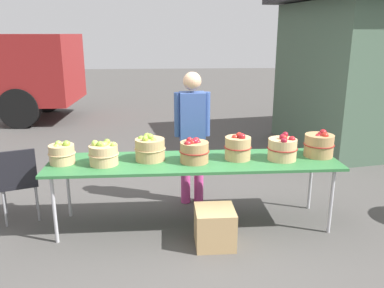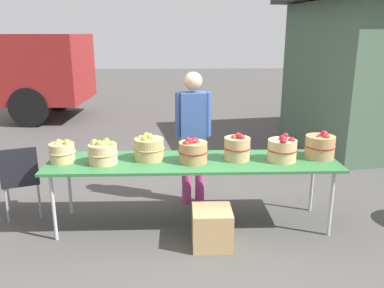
{
  "view_description": "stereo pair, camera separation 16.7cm",
  "coord_description": "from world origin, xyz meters",
  "px_view_note": "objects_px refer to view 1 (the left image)",
  "views": [
    {
      "loc": [
        -0.31,
        -3.97,
        2.07
      ],
      "look_at": [
        0.0,
        0.3,
        0.85
      ],
      "focal_mm": 36.53,
      "sensor_mm": 36.0,
      "label": 1
    },
    {
      "loc": [
        -0.14,
        -3.98,
        2.07
      ],
      "look_at": [
        0.0,
        0.3,
        0.85
      ],
      "focal_mm": 36.53,
      "sensor_mm": 36.0,
      "label": 2
    }
  ],
  "objects_px": {
    "apple_basket_green_0": "(62,153)",
    "apple_basket_green_1": "(104,154)",
    "apple_basket_red_1": "(238,147)",
    "folding_chair": "(18,178)",
    "apple_basket_red_0": "(194,151)",
    "apple_basket_red_2": "(283,148)",
    "produce_crate": "(215,227)",
    "vendor_adult": "(192,128)",
    "apple_basket_green_2": "(150,148)",
    "apple_basket_red_3": "(319,145)",
    "market_table": "(194,164)"
  },
  "relations": [
    {
      "from": "apple_basket_green_0",
      "to": "apple_basket_green_1",
      "type": "xyz_separation_m",
      "value": [
        0.44,
        -0.06,
        0.01
      ]
    },
    {
      "from": "apple_basket_red_1",
      "to": "folding_chair",
      "type": "relative_size",
      "value": 0.35
    },
    {
      "from": "apple_basket_red_0",
      "to": "apple_basket_red_2",
      "type": "xyz_separation_m",
      "value": [
        0.96,
        0.01,
        0.01
      ]
    },
    {
      "from": "produce_crate",
      "to": "apple_basket_red_0",
      "type": "bearing_deg",
      "value": 113.1
    },
    {
      "from": "apple_basket_green_1",
      "to": "apple_basket_red_2",
      "type": "bearing_deg",
      "value": 0.69
    },
    {
      "from": "vendor_adult",
      "to": "apple_basket_red_1",
      "type": "bearing_deg",
      "value": 126.08
    },
    {
      "from": "apple_basket_green_1",
      "to": "produce_crate",
      "type": "height_order",
      "value": "apple_basket_green_1"
    },
    {
      "from": "apple_basket_green_2",
      "to": "apple_basket_red_1",
      "type": "relative_size",
      "value": 1.12
    },
    {
      "from": "apple_basket_red_1",
      "to": "vendor_adult",
      "type": "xyz_separation_m",
      "value": [
        -0.45,
        0.58,
        0.08
      ]
    },
    {
      "from": "apple_basket_red_1",
      "to": "produce_crate",
      "type": "distance_m",
      "value": 0.89
    },
    {
      "from": "apple_basket_red_0",
      "to": "apple_basket_red_3",
      "type": "relative_size",
      "value": 0.95
    },
    {
      "from": "apple_basket_green_2",
      "to": "vendor_adult",
      "type": "xyz_separation_m",
      "value": [
        0.5,
        0.54,
        0.09
      ]
    },
    {
      "from": "folding_chair",
      "to": "vendor_adult",
      "type": "bearing_deg",
      "value": 169.81
    },
    {
      "from": "apple_basket_green_0",
      "to": "apple_basket_green_1",
      "type": "relative_size",
      "value": 0.89
    },
    {
      "from": "apple_basket_green_0",
      "to": "produce_crate",
      "type": "height_order",
      "value": "apple_basket_green_0"
    },
    {
      "from": "apple_basket_green_0",
      "to": "apple_basket_red_2",
      "type": "bearing_deg",
      "value": -1.0
    },
    {
      "from": "apple_basket_red_0",
      "to": "produce_crate",
      "type": "bearing_deg",
      "value": -66.9
    },
    {
      "from": "vendor_adult",
      "to": "apple_basket_green_1",
      "type": "bearing_deg",
      "value": 31.9
    },
    {
      "from": "apple_basket_red_1",
      "to": "apple_basket_red_3",
      "type": "height_order",
      "value": "apple_basket_red_3"
    },
    {
      "from": "folding_chair",
      "to": "apple_basket_red_0",
      "type": "bearing_deg",
      "value": 151.24
    },
    {
      "from": "market_table",
      "to": "apple_basket_red_1",
      "type": "bearing_deg",
      "value": 2.58
    },
    {
      "from": "apple_basket_green_0",
      "to": "apple_basket_red_3",
      "type": "xyz_separation_m",
      "value": [
        2.78,
        0.05,
        0.02
      ]
    },
    {
      "from": "market_table",
      "to": "apple_basket_red_3",
      "type": "bearing_deg",
      "value": 2.45
    },
    {
      "from": "apple_basket_red_2",
      "to": "apple_basket_red_1",
      "type": "bearing_deg",
      "value": 173.6
    },
    {
      "from": "apple_basket_green_2",
      "to": "apple_basket_red_0",
      "type": "height_order",
      "value": "apple_basket_green_2"
    },
    {
      "from": "market_table",
      "to": "produce_crate",
      "type": "distance_m",
      "value": 0.72
    },
    {
      "from": "apple_basket_red_0",
      "to": "apple_basket_red_3",
      "type": "bearing_deg",
      "value": 4.3
    },
    {
      "from": "vendor_adult",
      "to": "folding_chair",
      "type": "distance_m",
      "value": 2.06
    },
    {
      "from": "apple_basket_green_0",
      "to": "apple_basket_red_0",
      "type": "height_order",
      "value": "apple_basket_red_0"
    },
    {
      "from": "apple_basket_red_1",
      "to": "apple_basket_red_2",
      "type": "height_order",
      "value": "apple_basket_red_1"
    },
    {
      "from": "apple_basket_red_3",
      "to": "vendor_adult",
      "type": "bearing_deg",
      "value": 158.51
    },
    {
      "from": "apple_basket_green_0",
      "to": "apple_basket_red_1",
      "type": "relative_size",
      "value": 0.93
    },
    {
      "from": "apple_basket_red_0",
      "to": "produce_crate",
      "type": "height_order",
      "value": "apple_basket_red_0"
    },
    {
      "from": "apple_basket_red_0",
      "to": "apple_basket_red_1",
      "type": "bearing_deg",
      "value": 7.92
    },
    {
      "from": "apple_basket_green_0",
      "to": "apple_basket_red_3",
      "type": "distance_m",
      "value": 2.78
    },
    {
      "from": "apple_basket_red_1",
      "to": "folding_chair",
      "type": "bearing_deg",
      "value": 174.84
    },
    {
      "from": "apple_basket_green_0",
      "to": "produce_crate",
      "type": "distance_m",
      "value": 1.76
    },
    {
      "from": "apple_basket_green_2",
      "to": "apple_basket_green_0",
      "type": "bearing_deg",
      "value": -176.73
    },
    {
      "from": "market_table",
      "to": "apple_basket_red_1",
      "type": "relative_size",
      "value": 10.33
    },
    {
      "from": "apple_basket_green_2",
      "to": "vendor_adult",
      "type": "bearing_deg",
      "value": 47.27
    },
    {
      "from": "apple_basket_red_2",
      "to": "vendor_adult",
      "type": "relative_size",
      "value": 0.2
    },
    {
      "from": "apple_basket_red_0",
      "to": "apple_basket_red_2",
      "type": "bearing_deg",
      "value": 0.8
    },
    {
      "from": "market_table",
      "to": "apple_basket_red_1",
      "type": "xyz_separation_m",
      "value": [
        0.48,
        0.02,
        0.17
      ]
    },
    {
      "from": "apple_basket_red_1",
      "to": "apple_basket_red_3",
      "type": "bearing_deg",
      "value": 2.38
    },
    {
      "from": "vendor_adult",
      "to": "produce_crate",
      "type": "xyz_separation_m",
      "value": [
        0.15,
        -1.06,
        -0.77
      ]
    },
    {
      "from": "apple_basket_red_2",
      "to": "apple_basket_red_0",
      "type": "bearing_deg",
      "value": -179.2
    },
    {
      "from": "apple_basket_green_1",
      "to": "apple_basket_red_1",
      "type": "xyz_separation_m",
      "value": [
        1.42,
        0.08,
        0.02
      ]
    },
    {
      "from": "apple_basket_green_1",
      "to": "apple_basket_green_2",
      "type": "distance_m",
      "value": 0.49
    },
    {
      "from": "apple_basket_green_2",
      "to": "apple_basket_red_1",
      "type": "height_order",
      "value": "apple_basket_red_1"
    },
    {
      "from": "apple_basket_red_1",
      "to": "apple_basket_red_2",
      "type": "xyz_separation_m",
      "value": [
        0.48,
        -0.05,
        -0.0
      ]
    }
  ]
}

